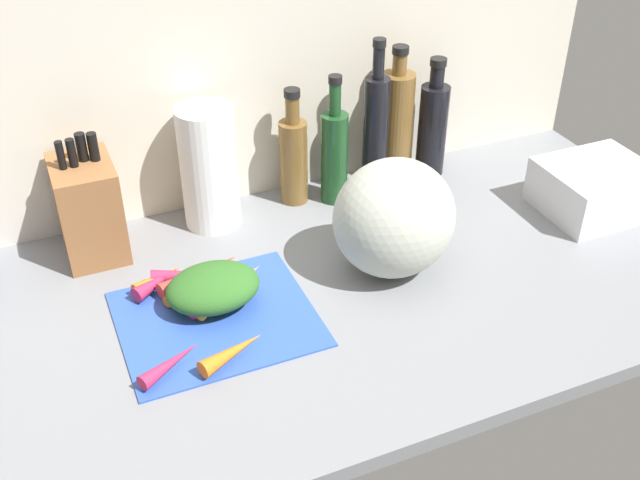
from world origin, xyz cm
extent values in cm
cube|color=slate|center=(0.00, 0.00, -1.50)|extent=(170.00, 80.00, 3.00)
cube|color=beige|center=(0.00, 38.50, 30.00)|extent=(170.00, 3.00, 60.00)
cube|color=#2D51B7|center=(-17.19, -1.50, 0.40)|extent=(33.94, 29.74, 0.80)
cone|color=#B2264C|center=(-24.76, 10.45, 2.27)|extent=(10.49, 7.57, 2.95)
cone|color=orange|center=(-20.20, 7.32, 1.86)|extent=(9.88, 7.70, 2.12)
cone|color=orange|center=(-12.90, 3.24, 2.13)|extent=(16.14, 11.76, 2.65)
cone|color=orange|center=(-17.77, -13.07, 2.32)|extent=(12.62, 7.21, 3.03)
cone|color=#B2264C|center=(-19.98, 10.79, 2.26)|extent=(11.84, 5.73, 2.92)
cone|color=#B2264C|center=(-15.42, 3.67, 2.13)|extent=(13.46, 10.59, 2.66)
cone|color=orange|center=(-24.44, 11.62, 2.10)|extent=(10.37, 6.45, 2.60)
cone|color=red|center=(-16.92, 9.74, 2.36)|extent=(17.18, 8.13, 3.12)
cone|color=#B2264C|center=(-27.74, -11.46, 2.12)|extent=(11.89, 7.98, 2.64)
ellipsoid|color=#2D6023|center=(-16.44, 2.04, 4.40)|extent=(17.01, 13.08, 7.20)
ellipsoid|color=#B2B7A8|center=(18.40, 0.14, 11.49)|extent=(23.28, 21.37, 22.98)
cube|color=brown|center=(-33.06, 28.30, 9.85)|extent=(11.45, 15.08, 19.70)
cylinder|color=black|center=(-36.07, 27.81, 22.45)|extent=(1.46, 1.46, 5.50)
cylinder|color=black|center=(-34.06, 27.94, 22.45)|extent=(1.64, 1.64, 5.50)
cylinder|color=black|center=(-32.06, 29.63, 22.45)|extent=(1.96, 1.96, 5.50)
cylinder|color=black|center=(-30.05, 28.89, 22.45)|extent=(1.90, 1.90, 5.50)
cylinder|color=white|center=(-8.44, 29.50, 13.01)|extent=(11.62, 11.62, 26.02)
cylinder|color=brown|center=(10.55, 31.08, 9.34)|extent=(6.07, 6.07, 18.67)
cylinder|color=brown|center=(10.55, 31.08, 21.59)|extent=(2.97, 2.97, 5.84)
cylinder|color=black|center=(10.55, 31.08, 25.31)|extent=(3.41, 3.41, 1.60)
cylinder|color=#19421E|center=(18.72, 27.88, 10.17)|extent=(5.85, 5.85, 20.33)
cylinder|color=#19421E|center=(18.72, 27.88, 23.83)|extent=(2.48, 2.48, 6.99)
cylinder|color=black|center=(18.72, 27.88, 28.12)|extent=(2.85, 2.85, 1.60)
cylinder|color=black|center=(27.97, 27.09, 13.55)|extent=(5.41, 5.41, 27.10)
cylinder|color=black|center=(27.97, 27.09, 30.50)|extent=(2.41, 2.41, 6.80)
cylinder|color=black|center=(27.97, 27.09, 34.70)|extent=(2.77, 2.77, 1.60)
cylinder|color=brown|center=(35.32, 31.43, 12.62)|extent=(7.46, 7.46, 25.23)
cylinder|color=brown|center=(35.32, 31.43, 27.54)|extent=(3.13, 3.13, 4.62)
cylinder|color=black|center=(35.32, 31.43, 30.65)|extent=(3.60, 3.60, 1.60)
cylinder|color=black|center=(44.27, 30.43, 10.61)|extent=(6.59, 6.59, 21.22)
cylinder|color=black|center=(44.27, 30.43, 23.70)|extent=(3.20, 3.20, 4.95)
cylinder|color=black|center=(44.27, 30.43, 26.98)|extent=(3.68, 3.68, 1.60)
cube|color=silver|center=(68.44, 2.16, 5.12)|extent=(22.25, 19.24, 10.25)
camera|label=1|loc=(-41.03, -103.88, 88.18)|focal=42.79mm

